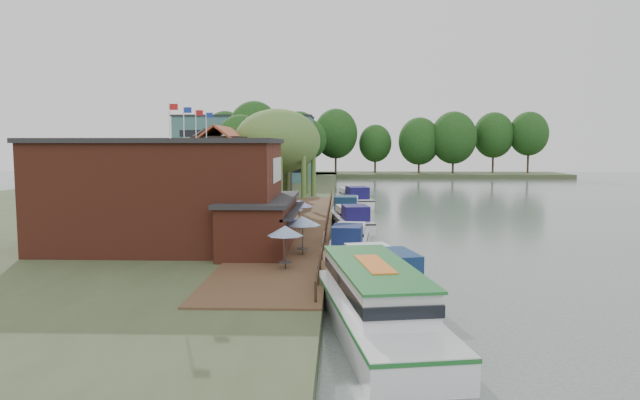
{
  "coord_description": "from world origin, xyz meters",
  "views": [
    {
      "loc": [
        -4.29,
        -37.96,
        7.85
      ],
      "look_at": [
        -6.0,
        12.0,
        3.0
      ],
      "focal_mm": 32.0,
      "sensor_mm": 36.0,
      "label": 1
    }
  ],
  "objects": [
    {
      "name": "ground",
      "position": [
        0.0,
        0.0,
        0.0
      ],
      "size": [
        260.0,
        260.0,
        0.0
      ],
      "primitive_type": "plane",
      "color": "#4E5A55",
      "rests_on": "ground"
    },
    {
      "name": "cottage_c",
      "position": [
        -14.0,
        33.0,
        5.25
      ],
      "size": [
        7.6,
        7.6,
        8.5
      ],
      "primitive_type": null,
      "color": "black",
      "rests_on": "land_bank"
    },
    {
      "name": "quay_deck",
      "position": [
        -8.0,
        10.0,
        1.05
      ],
      "size": [
        6.0,
        50.0,
        0.1
      ],
      "primitive_type": "cube",
      "color": "#47301E",
      "rests_on": "land_bank"
    },
    {
      "name": "land_bank",
      "position": [
        -30.0,
        35.0,
        0.5
      ],
      "size": [
        50.0,
        140.0,
        1.0
      ],
      "primitive_type": "cube",
      "color": "#384728",
      "rests_on": "ground"
    },
    {
      "name": "cottage_a",
      "position": [
        -15.0,
        14.0,
        5.25
      ],
      "size": [
        8.6,
        7.6,
        8.5
      ],
      "primitive_type": null,
      "color": "black",
      "rests_on": "land_bank"
    },
    {
      "name": "cruiser_4",
      "position": [
        -2.45,
        34.95,
        1.33
      ],
      "size": [
        5.49,
        11.26,
        2.65
      ],
      "primitive_type": null,
      "rotation": [
        0.0,
        0.0,
        0.19
      ],
      "color": "white",
      "rests_on": "ground"
    },
    {
      "name": "umbrella_2",
      "position": [
        -7.82,
        -1.04,
        2.29
      ],
      "size": [
        1.94,
        1.94,
        2.38
      ],
      "primitive_type": null,
      "color": "navy",
      "rests_on": "quay_deck"
    },
    {
      "name": "umbrella_0",
      "position": [
        -7.22,
        -7.42,
        2.29
      ],
      "size": [
        1.97,
        1.97,
        2.38
      ],
      "primitive_type": null,
      "color": "navy",
      "rests_on": "quay_deck"
    },
    {
      "name": "umbrella_4",
      "position": [
        -7.51,
        7.23,
        2.29
      ],
      "size": [
        2.3,
        2.3,
        2.38
      ],
      "primitive_type": null,
      "color": "#1B1D97",
      "rests_on": "quay_deck"
    },
    {
      "name": "hotel_block",
      "position": [
        -22.0,
        70.0,
        7.15
      ],
      "size": [
        25.4,
        12.4,
        12.3
      ],
      "primitive_type": null,
      "color": "#38666B",
      "rests_on": "land_bank"
    },
    {
      "name": "pub",
      "position": [
        -14.0,
        -1.0,
        4.65
      ],
      "size": [
        20.0,
        11.0,
        7.3
      ],
      "primitive_type": null,
      "color": "maroon",
      "rests_on": "land_bank"
    },
    {
      "name": "umbrella_3",
      "position": [
        -8.22,
        4.75,
        2.29
      ],
      "size": [
        2.42,
        2.42,
        2.38
      ],
      "primitive_type": null,
      "color": "navy",
      "rests_on": "quay_deck"
    },
    {
      "name": "quay_rail",
      "position": [
        -5.3,
        10.5,
        1.5
      ],
      "size": [
        0.2,
        49.0,
        1.0
      ],
      "primitive_type": null,
      "color": "black",
      "rests_on": "land_bank"
    },
    {
      "name": "bank_tree_3",
      "position": [
        -12.5,
        79.12,
        7.84
      ],
      "size": [
        7.41,
        7.41,
        13.68
      ],
      "primitive_type": null,
      "color": "#143811",
      "rests_on": "land_bank"
    },
    {
      "name": "cruiser_0",
      "position": [
        -2.1,
        -7.77,
        1.24
      ],
      "size": [
        5.57,
        10.7,
        2.49
      ],
      "primitive_type": null,
      "rotation": [
        0.0,
        0.0,
        0.23
      ],
      "color": "silver",
      "rests_on": "ground"
    },
    {
      "name": "bank_tree_0",
      "position": [
        -18.48,
        43.42,
        6.58
      ],
      "size": [
        7.15,
        7.15,
        11.17
      ],
      "primitive_type": null,
      "color": "#143811",
      "rests_on": "land_bank"
    },
    {
      "name": "tour_boat",
      "position": [
        -2.68,
        -14.68,
        1.43
      ],
      "size": [
        5.82,
        13.53,
        2.86
      ],
      "primitive_type": null,
      "rotation": [
        0.0,
        0.0,
        0.17
      ],
      "color": "silver",
      "rests_on": "ground"
    },
    {
      "name": "bank_tree_5",
      "position": [
        -17.49,
        93.3,
        6.9
      ],
      "size": [
        7.76,
        7.76,
        11.8
      ],
      "primitive_type": null,
      "color": "#143811",
      "rests_on": "land_bank"
    },
    {
      "name": "willow",
      "position": [
        -10.5,
        19.0,
        6.21
      ],
      "size": [
        8.6,
        8.6,
        10.43
      ],
      "primitive_type": null,
      "color": "#476B2D",
      "rests_on": "land_bank"
    },
    {
      "name": "swan",
      "position": [
        -4.5,
        -13.07,
        0.22
      ],
      "size": [
        0.44,
        0.44,
        0.44
      ],
      "primitive_type": "sphere",
      "color": "white",
      "rests_on": "ground"
    },
    {
      "name": "cottage_b",
      "position": [
        -18.0,
        24.0,
        5.25
      ],
      "size": [
        9.6,
        8.6,
        8.5
      ],
      "primitive_type": null,
      "color": "beige",
      "rests_on": "land_bank"
    },
    {
      "name": "cruiser_2",
      "position": [
        -3.1,
        15.07,
        1.2
      ],
      "size": [
        4.57,
        10.23,
        2.39
      ],
      "primitive_type": null,
      "rotation": [
        0.0,
        0.0,
        0.14
      ],
      "color": "silver",
      "rests_on": "ground"
    },
    {
      "name": "cruiser_3",
      "position": [
        -3.51,
        23.65,
        1.24
      ],
      "size": [
        3.84,
        10.37,
        2.49
      ],
      "primitive_type": null,
      "rotation": [
        0.0,
        0.0,
        -0.05
      ],
      "color": "silver",
      "rests_on": "ground"
    },
    {
      "name": "cruiser_1",
      "position": [
        -3.56,
        3.38,
        1.11
      ],
      "size": [
        3.81,
        9.52,
        2.23
      ],
      "primitive_type": null,
      "rotation": [
        0.0,
        0.0,
        -0.09
      ],
      "color": "white",
      "rests_on": "ground"
    },
    {
      "name": "bank_tree_2",
      "position": [
        -18.44,
        56.68,
        8.04
      ],
      "size": [
        8.74,
        8.74,
        14.09
      ],
      "primitive_type": null,
      "color": "#143811",
      "rests_on": "land_bank"
    },
    {
      "name": "umbrella_1",
      "position": [
        -6.55,
        -3.29,
        2.29
      ],
      "size": [
        2.26,
        2.26,
        2.38
      ],
      "primitive_type": null,
      "color": "#19488B",
      "rests_on": "quay_deck"
    },
    {
      "name": "bank_tree_1",
      "position": [
        -15.66,
        50.53,
        6.75
      ],
      "size": [
        8.24,
        8.24,
        11.49
      ],
      "primitive_type": null,
      "color": "#143811",
      "rests_on": "land_bank"
    },
    {
      "name": "bank_tree_4",
      "position": [
        -10.99,
        87.47,
        7.22
      ],
      "size": [
        7.65,
        7.65,
        12.44
      ],
      "primitive_type": null,
      "color": "#143811",
      "rests_on": "land_bank"
    }
  ]
}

